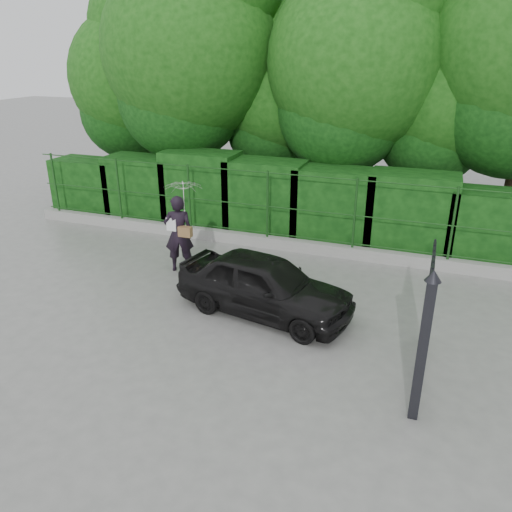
% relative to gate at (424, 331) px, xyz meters
% --- Properties ---
extents(ground, '(80.00, 80.00, 0.00)m').
position_rel_gate_xyz_m(ground, '(-4.60, 0.72, -1.19)').
color(ground, gray).
extents(kerb, '(14.00, 0.25, 0.30)m').
position_rel_gate_xyz_m(kerb, '(-4.60, 5.22, -1.04)').
color(kerb, '#9E9E99').
rests_on(kerb, ground).
extents(fence, '(14.13, 0.06, 1.80)m').
position_rel_gate_xyz_m(fence, '(-4.38, 5.22, 0.01)').
color(fence, '#184316').
rests_on(fence, kerb).
extents(hedge, '(14.20, 1.20, 2.26)m').
position_rel_gate_xyz_m(hedge, '(-4.56, 6.22, -0.17)').
color(hedge, black).
rests_on(hedge, ground).
extents(trees, '(17.10, 6.15, 8.08)m').
position_rel_gate_xyz_m(trees, '(-3.46, 8.46, 3.43)').
color(trees, black).
rests_on(trees, ground).
extents(gate, '(0.22, 2.33, 2.36)m').
position_rel_gate_xyz_m(gate, '(0.00, 0.00, 0.00)').
color(gate, black).
rests_on(gate, ground).
extents(woman, '(1.00, 0.92, 2.21)m').
position_rel_gate_xyz_m(woman, '(-5.61, 3.09, 0.21)').
color(woman, black).
rests_on(woman, ground).
extents(car, '(3.86, 2.14, 1.24)m').
position_rel_gate_xyz_m(car, '(-3.08, 1.75, -0.57)').
color(car, black).
rests_on(car, ground).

